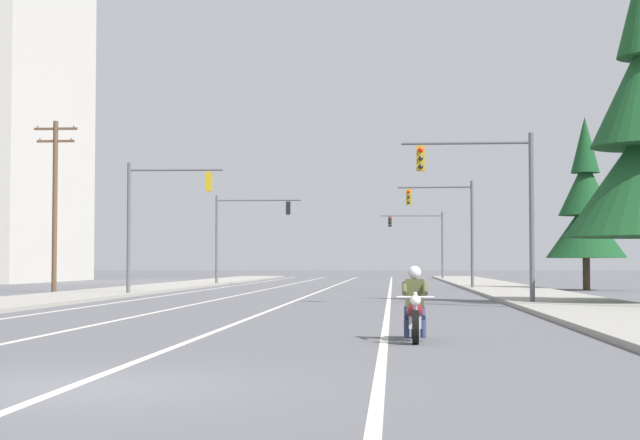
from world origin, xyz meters
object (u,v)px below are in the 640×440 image
Objects in this scene: motorcycle_with_rider at (415,311)px; traffic_signal_far_right at (424,234)px; traffic_signal_near_left at (156,208)px; traffic_signal_near_right at (494,191)px; traffic_signal_mid_left at (242,225)px; conifer_tree_right_verge_far at (586,210)px; utility_pole_left_near at (55,199)px; traffic_signal_mid_right at (451,218)px.

motorcycle_with_rider is 0.35× the size of traffic_signal_far_right.
motorcycle_with_rider is 0.35× the size of traffic_signal_near_left.
motorcycle_with_rider is 28.77m from traffic_signal_near_left.
traffic_signal_near_right is 1.00× the size of traffic_signal_mid_left.
utility_pole_left_near is at bearing -168.20° from conifer_tree_right_verge_far.
conifer_tree_right_verge_far is at bearing 70.78° from traffic_signal_near_right.
utility_pole_left_near is at bearing 145.56° from traffic_signal_near_right.
conifer_tree_right_verge_far is at bearing -28.94° from traffic_signal_mid_left.
traffic_signal_near_left is 18.33m from traffic_signal_mid_right.
traffic_signal_far_right is at bearing 102.71° from conifer_tree_right_verge_far.
traffic_signal_mid_right is at bearing -89.25° from traffic_signal_far_right.
utility_pole_left_near is (-20.83, -6.47, 0.76)m from traffic_signal_mid_right.
utility_pole_left_near is at bearing 142.57° from traffic_signal_near_left.
traffic_signal_mid_right is at bearing 38.76° from traffic_signal_near_left.
utility_pole_left_near is (-20.38, -40.97, 0.68)m from traffic_signal_far_right.
traffic_signal_near_left is at bearing 113.60° from motorcycle_with_rider.
traffic_signal_mid_right is (-0.34, 20.99, -0.03)m from traffic_signal_near_right.
traffic_signal_near_right is 1.00× the size of traffic_signal_far_right.
traffic_signal_far_right is at bearing 90.81° from traffic_signal_near_right.
utility_pole_left_near is (-6.54, 5.00, 0.75)m from traffic_signal_near_left.
traffic_signal_near_left is at bearing -106.76° from traffic_signal_far_right.
utility_pole_left_near is at bearing 119.96° from motorcycle_with_rider.
conifer_tree_right_verge_far is (7.12, 20.42, 0.37)m from traffic_signal_near_right.
traffic_signal_near_right is 21.63m from conifer_tree_right_verge_far.
traffic_signal_near_right is (3.20, 16.66, 3.50)m from motorcycle_with_rider.
traffic_signal_near_left is 8.27m from utility_pole_left_near.
motorcycle_with_rider is at bearing -77.46° from traffic_signal_mid_left.
traffic_signal_near_right is at bearing 79.14° from motorcycle_with_rider.
utility_pole_left_near is (-21.17, 14.51, 0.74)m from traffic_signal_near_right.
conifer_tree_right_verge_far reaches higher than utility_pole_left_near.
traffic_signal_mid_left is (-10.85, 48.79, 3.57)m from motorcycle_with_rider.
traffic_signal_near_right and traffic_signal_far_right have the same top height.
traffic_signal_near_right and traffic_signal_mid_right have the same top height.
motorcycle_with_rider is at bearing -94.35° from traffic_signal_mid_right.
traffic_signal_mid_left is 0.64× the size of conifer_tree_right_verge_far.
motorcycle_with_rider is 0.35× the size of traffic_signal_mid_right.
traffic_signal_mid_left is at bearing 102.54° from motorcycle_with_rider.
conifer_tree_right_verge_far reaches higher than traffic_signal_near_right.
traffic_signal_mid_left is (-14.05, 32.13, 0.07)m from traffic_signal_near_right.
conifer_tree_right_verge_far is (7.91, -35.06, 0.31)m from traffic_signal_far_right.
motorcycle_with_rider is at bearing -100.86° from traffic_signal_near_right.
traffic_signal_mid_left is 19.01m from utility_pole_left_near.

